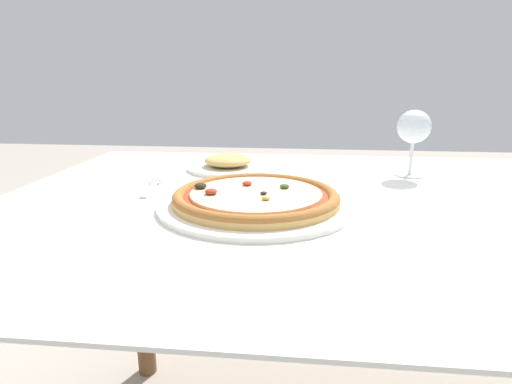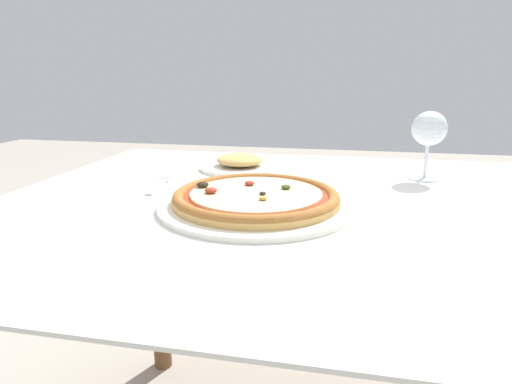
{
  "view_description": "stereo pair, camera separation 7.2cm",
  "coord_description": "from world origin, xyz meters",
  "px_view_note": "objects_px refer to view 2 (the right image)",
  "views": [
    {
      "loc": [
        -0.12,
        -0.82,
        0.99
      ],
      "look_at": [
        -0.2,
        -0.06,
        0.77
      ],
      "focal_mm": 30.0,
      "sensor_mm": 36.0,
      "label": 1
    },
    {
      "loc": [
        -0.05,
        -0.81,
        0.99
      ],
      "look_at": [
        -0.2,
        -0.06,
        0.77
      ],
      "focal_mm": 30.0,
      "sensor_mm": 36.0,
      "label": 2
    }
  ],
  "objects_px": {
    "pizza_plate": "(256,199)",
    "fork": "(161,184)",
    "wine_glass_far_right": "(429,131)",
    "dining_table": "(362,244)",
    "side_plate": "(240,164)"
  },
  "relations": [
    {
      "from": "pizza_plate",
      "to": "fork",
      "type": "xyz_separation_m",
      "value": [
        -0.24,
        0.12,
        -0.01
      ]
    },
    {
      "from": "pizza_plate",
      "to": "wine_glass_far_right",
      "type": "height_order",
      "value": "wine_glass_far_right"
    },
    {
      "from": "pizza_plate",
      "to": "fork",
      "type": "height_order",
      "value": "pizza_plate"
    },
    {
      "from": "dining_table",
      "to": "fork",
      "type": "distance_m",
      "value": 0.46
    },
    {
      "from": "dining_table",
      "to": "side_plate",
      "type": "xyz_separation_m",
      "value": [
        -0.31,
        0.26,
        0.1
      ]
    },
    {
      "from": "dining_table",
      "to": "side_plate",
      "type": "bearing_deg",
      "value": 139.94
    },
    {
      "from": "fork",
      "to": "side_plate",
      "type": "bearing_deg",
      "value": 55.61
    },
    {
      "from": "pizza_plate",
      "to": "fork",
      "type": "bearing_deg",
      "value": 153.74
    },
    {
      "from": "side_plate",
      "to": "pizza_plate",
      "type": "bearing_deg",
      "value": -71.35
    },
    {
      "from": "fork",
      "to": "side_plate",
      "type": "xyz_separation_m",
      "value": [
        0.14,
        0.2,
        0.01
      ]
    },
    {
      "from": "dining_table",
      "to": "wine_glass_far_right",
      "type": "bearing_deg",
      "value": 58.45
    },
    {
      "from": "fork",
      "to": "wine_glass_far_right",
      "type": "distance_m",
      "value": 0.63
    },
    {
      "from": "fork",
      "to": "side_plate",
      "type": "height_order",
      "value": "side_plate"
    },
    {
      "from": "fork",
      "to": "wine_glass_far_right",
      "type": "xyz_separation_m",
      "value": [
        0.59,
        0.18,
        0.11
      ]
    },
    {
      "from": "dining_table",
      "to": "fork",
      "type": "height_order",
      "value": "fork"
    }
  ]
}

